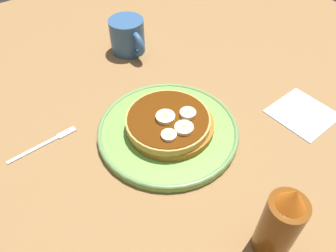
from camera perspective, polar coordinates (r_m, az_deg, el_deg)
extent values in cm
cube|color=olive|center=(62.67, 0.00, -2.23)|extent=(140.00, 140.00, 3.00)
cylinder|color=#72B74C|center=(61.06, 0.00, -0.90)|extent=(25.70, 25.70, 1.33)
torus|color=#658B50|center=(60.72, 0.00, -0.60)|extent=(25.86, 25.86, 0.93)
cylinder|color=#AA6424|center=(60.45, 0.26, 0.36)|extent=(15.84, 15.84, 1.39)
cylinder|color=tan|center=(59.04, -0.11, 0.88)|extent=(15.20, 15.20, 1.39)
cylinder|color=#592B0A|center=(58.51, 0.00, 1.44)|extent=(14.44, 14.44, 0.16)
cylinder|color=#F3EAB8|center=(58.08, -0.49, 1.54)|extent=(3.43, 3.43, 0.92)
cylinder|color=tan|center=(57.73, -0.50, 1.89)|extent=(0.96, 0.96, 0.08)
cylinder|color=#EFEDB9|center=(58.78, 3.43, 2.12)|extent=(2.89, 2.89, 0.93)
cylinder|color=tan|center=(58.43, 3.45, 2.47)|extent=(0.81, 0.81, 0.08)
cylinder|color=#F6F1BA|center=(55.23, 0.15, -1.64)|extent=(2.66, 2.66, 0.75)
cylinder|color=tan|center=(54.92, 0.15, -1.35)|extent=(0.74, 0.74, 0.08)
cylinder|color=#F9EDB3|center=(56.33, 2.75, -0.39)|extent=(3.29, 3.29, 0.84)
cylinder|color=tan|center=(56.00, 2.77, -0.07)|extent=(0.92, 0.92, 0.08)
cylinder|color=#33598C|center=(80.76, -7.01, 15.14)|extent=(8.02, 8.02, 7.89)
cylinder|color=black|center=(79.18, -7.22, 17.08)|extent=(6.81, 6.81, 0.47)
torus|color=#33598C|center=(77.57, -5.45, 13.84)|extent=(5.86, 1.44, 5.86)
cube|color=#99B2BF|center=(70.20, 22.09, 2.02)|extent=(12.01, 12.01, 0.30)
cube|color=silver|center=(63.43, -22.14, -3.72)|extent=(1.56, 9.52, 0.50)
cube|color=silver|center=(64.28, -17.03, -1.01)|extent=(1.57, 3.60, 0.50)
cylinder|color=brown|center=(47.00, 18.23, -16.27)|extent=(5.07, 5.07, 10.99)
cone|color=orange|center=(41.16, 20.49, -11.70)|extent=(3.55, 3.55, 3.04)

